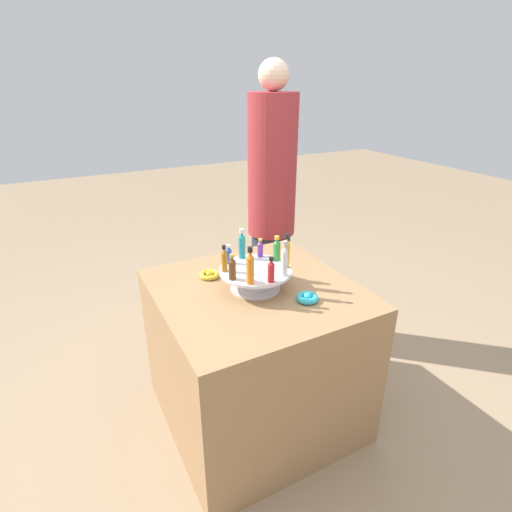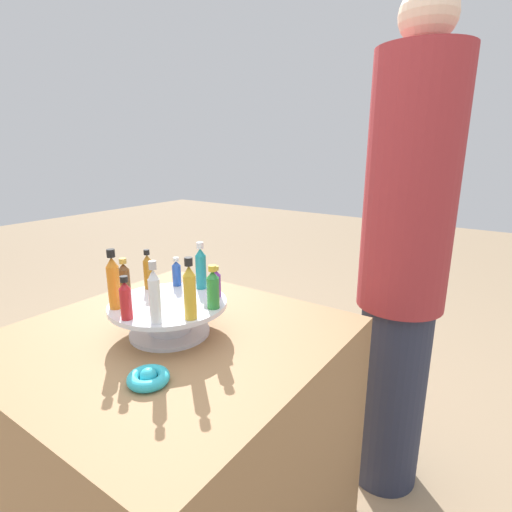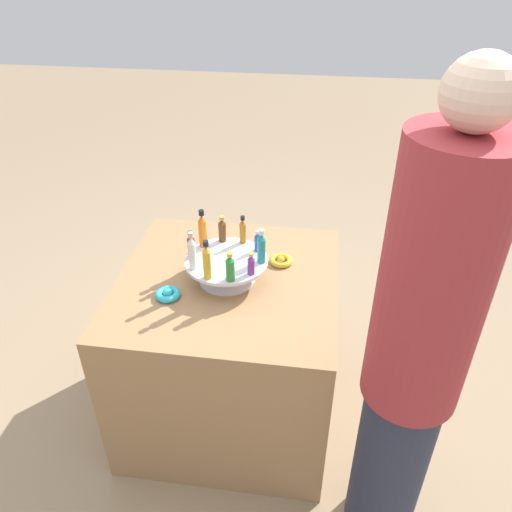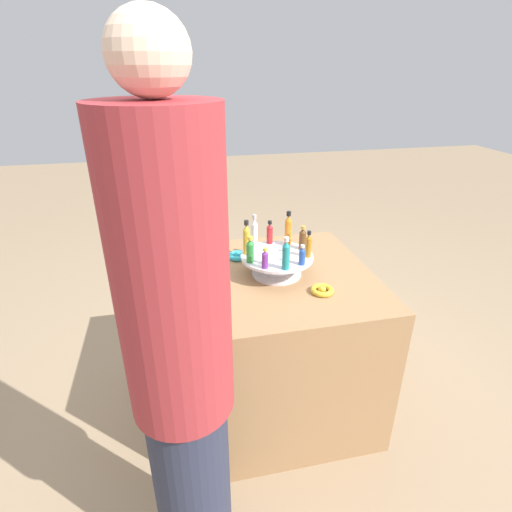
{
  "view_description": "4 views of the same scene",
  "coord_description": "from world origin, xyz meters",
  "px_view_note": "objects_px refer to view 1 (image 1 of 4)",
  "views": [
    {
      "loc": [
        1.33,
        -0.7,
        1.54
      ],
      "look_at": [
        -0.01,
        0.01,
        0.86
      ],
      "focal_mm": 28.0,
      "sensor_mm": 36.0,
      "label": 1
    },
    {
      "loc": [
        0.67,
        0.75,
        1.2
      ],
      "look_at": [
        -0.2,
        0.14,
        0.9
      ],
      "focal_mm": 28.0,
      "sensor_mm": 36.0,
      "label": 2
    },
    {
      "loc": [
        -0.32,
        1.49,
        1.83
      ],
      "look_at": [
        -0.12,
        0.08,
        0.88
      ],
      "focal_mm": 35.0,
      "sensor_mm": 36.0,
      "label": 3
    },
    {
      "loc": [
        -1.47,
        0.41,
        1.53
      ],
      "look_at": [
        -0.19,
        0.13,
        0.9
      ],
      "focal_mm": 28.0,
      "sensor_mm": 36.0,
      "label": 4
    }
  ],
  "objects_px": {
    "display_stand": "(256,276)",
    "bottle_amber": "(224,260)",
    "ribbon_bow_teal": "(307,298)",
    "bottle_clear": "(284,260)",
    "bottle_brown": "(232,268)",
    "bottle_gold": "(286,252)",
    "bottle_green": "(277,249)",
    "bottle_red": "(271,271)",
    "bottle_orange": "(250,267)",
    "person_figure": "(271,210)",
    "bottle_purple": "(260,248)",
    "bottle_blue": "(229,255)",
    "bottle_teal": "(242,245)",
    "ribbon_bow_gold": "(209,275)"
  },
  "relations": [
    {
      "from": "display_stand",
      "to": "bottle_amber",
      "type": "distance_m",
      "value": 0.16
    },
    {
      "from": "ribbon_bow_teal",
      "to": "bottle_clear",
      "type": "bearing_deg",
      "value": -143.75
    },
    {
      "from": "bottle_brown",
      "to": "bottle_gold",
      "type": "relative_size",
      "value": 0.72
    },
    {
      "from": "bottle_green",
      "to": "display_stand",
      "type": "bearing_deg",
      "value": -72.81
    },
    {
      "from": "bottle_brown",
      "to": "bottle_red",
      "type": "relative_size",
      "value": 1.01
    },
    {
      "from": "bottle_red",
      "to": "bottle_green",
      "type": "bearing_deg",
      "value": 143.19
    },
    {
      "from": "bottle_orange",
      "to": "person_figure",
      "type": "relative_size",
      "value": 0.09
    },
    {
      "from": "bottle_purple",
      "to": "person_figure",
      "type": "bearing_deg",
      "value": 145.68
    },
    {
      "from": "bottle_blue",
      "to": "bottle_gold",
      "type": "height_order",
      "value": "bottle_gold"
    },
    {
      "from": "display_stand",
      "to": "bottle_clear",
      "type": "xyz_separation_m",
      "value": [
        0.11,
        0.07,
        0.1
      ]
    },
    {
      "from": "bottle_amber",
      "to": "bottle_green",
      "type": "xyz_separation_m",
      "value": [
        0.0,
        0.25,
        -0.0
      ]
    },
    {
      "from": "ribbon_bow_teal",
      "to": "display_stand",
      "type": "bearing_deg",
      "value": -144.34
    },
    {
      "from": "bottle_blue",
      "to": "bottle_clear",
      "type": "height_order",
      "value": "bottle_clear"
    },
    {
      "from": "display_stand",
      "to": "ribbon_bow_teal",
      "type": "height_order",
      "value": "display_stand"
    },
    {
      "from": "bottle_clear",
      "to": "ribbon_bow_teal",
      "type": "distance_m",
      "value": 0.18
    },
    {
      "from": "bottle_orange",
      "to": "bottle_brown",
      "type": "bearing_deg",
      "value": -144.81
    },
    {
      "from": "bottle_orange",
      "to": "bottle_purple",
      "type": "distance_m",
      "value": 0.26
    },
    {
      "from": "bottle_blue",
      "to": "bottle_orange",
      "type": "height_order",
      "value": "bottle_orange"
    },
    {
      "from": "bottle_purple",
      "to": "bottle_teal",
      "type": "bearing_deg",
      "value": -108.81
    },
    {
      "from": "ribbon_bow_gold",
      "to": "person_figure",
      "type": "height_order",
      "value": "person_figure"
    },
    {
      "from": "bottle_orange",
      "to": "bottle_teal",
      "type": "xyz_separation_m",
      "value": [
        -0.23,
        0.08,
        -0.01
      ]
    },
    {
      "from": "bottle_gold",
      "to": "bottle_teal",
      "type": "bearing_deg",
      "value": -144.81
    },
    {
      "from": "bottle_orange",
      "to": "bottle_gold",
      "type": "bearing_deg",
      "value": 107.19
    },
    {
      "from": "bottle_green",
      "to": "person_figure",
      "type": "relative_size",
      "value": 0.07
    },
    {
      "from": "bottle_purple",
      "to": "ribbon_bow_teal",
      "type": "distance_m",
      "value": 0.32
    },
    {
      "from": "bottle_blue",
      "to": "bottle_clear",
      "type": "bearing_deg",
      "value": 35.19
    },
    {
      "from": "display_stand",
      "to": "bottle_purple",
      "type": "bearing_deg",
      "value": 143.19
    },
    {
      "from": "display_stand",
      "to": "person_figure",
      "type": "distance_m",
      "value": 0.76
    },
    {
      "from": "bottle_amber",
      "to": "bottle_green",
      "type": "distance_m",
      "value": 0.25
    },
    {
      "from": "bottle_teal",
      "to": "ribbon_bow_gold",
      "type": "height_order",
      "value": "bottle_teal"
    },
    {
      "from": "ribbon_bow_teal",
      "to": "ribbon_bow_gold",
      "type": "xyz_separation_m",
      "value": [
        -0.38,
        -0.27,
        -0.0
      ]
    },
    {
      "from": "bottle_teal",
      "to": "bottle_amber",
      "type": "bearing_deg",
      "value": -54.81
    },
    {
      "from": "bottle_gold",
      "to": "person_figure",
      "type": "height_order",
      "value": "person_figure"
    },
    {
      "from": "bottle_purple",
      "to": "person_figure",
      "type": "distance_m",
      "value": 0.63
    },
    {
      "from": "display_stand",
      "to": "ribbon_bow_gold",
      "type": "relative_size",
      "value": 3.35
    },
    {
      "from": "display_stand",
      "to": "bottle_blue",
      "type": "height_order",
      "value": "bottle_blue"
    },
    {
      "from": "display_stand",
      "to": "bottle_gold",
      "type": "bearing_deg",
      "value": 71.19
    },
    {
      "from": "bottle_green",
      "to": "person_figure",
      "type": "xyz_separation_m",
      "value": [
        -0.58,
        0.31,
        -0.03
      ]
    },
    {
      "from": "bottle_green",
      "to": "ribbon_bow_teal",
      "type": "bearing_deg",
      "value": 3.14
    },
    {
      "from": "display_stand",
      "to": "bottle_brown",
      "type": "height_order",
      "value": "bottle_brown"
    },
    {
      "from": "ribbon_bow_gold",
      "to": "bottle_blue",
      "type": "bearing_deg",
      "value": 36.25
    },
    {
      "from": "bottle_amber",
      "to": "ribbon_bow_teal",
      "type": "height_order",
      "value": "bottle_amber"
    },
    {
      "from": "bottle_red",
      "to": "bottle_clear",
      "type": "relative_size",
      "value": 0.71
    },
    {
      "from": "bottle_brown",
      "to": "bottle_green",
      "type": "relative_size",
      "value": 0.96
    },
    {
      "from": "display_stand",
      "to": "bottle_amber",
      "type": "bearing_deg",
      "value": -108.81
    },
    {
      "from": "display_stand",
      "to": "bottle_amber",
      "type": "relative_size",
      "value": 2.68
    },
    {
      "from": "bottle_blue",
      "to": "bottle_green",
      "type": "distance_m",
      "value": 0.21
    },
    {
      "from": "bottle_green",
      "to": "bottle_purple",
      "type": "height_order",
      "value": "bottle_green"
    },
    {
      "from": "bottle_gold",
      "to": "ribbon_bow_teal",
      "type": "height_order",
      "value": "bottle_gold"
    },
    {
      "from": "bottle_gold",
      "to": "ribbon_bow_teal",
      "type": "distance_m",
      "value": 0.21
    }
  ]
}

